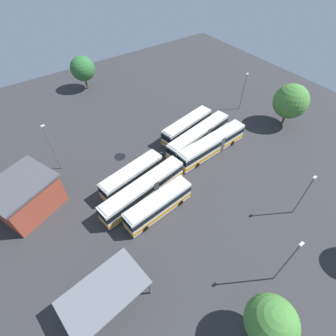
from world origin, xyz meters
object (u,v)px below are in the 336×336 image
lamp_post_by_building (243,90)px  tree_east_edge (291,101)px  depot_building (26,196)px  maintenance_shelter (104,293)px  bus_row0_slot2 (212,145)px  tree_northwest (83,69)px  lamp_post_near_entrance (304,194)px  bus_row0_slot1 (199,136)px  bus_row1_slot1 (132,176)px  bus_row0_slot0 (187,127)px  bus_row1_slot3 (158,205)px  lamp_post_mid_lot (287,262)px  bus_row1_slot2 (144,190)px  lamp_post_far_corner (52,147)px  tree_northeast (271,322)px

lamp_post_by_building → tree_east_edge: bearing=110.9°
depot_building → maintenance_shelter: (-3.51, 18.95, 0.64)m
bus_row0_slot2 → tree_northwest: tree_northwest is taller
lamp_post_near_entrance → lamp_post_by_building: bearing=-119.5°
bus_row0_slot1 → bus_row1_slot1: bearing=5.9°
depot_building → bus_row0_slot0: bearing=-179.6°
bus_row1_slot1 → lamp_post_by_building: 30.89m
bus_row0_slot2 → tree_northwest: bearing=-74.9°
bus_row1_slot3 → lamp_post_mid_lot: lamp_post_mid_lot is taller
lamp_post_near_entrance → tree_east_edge: (-17.02, -15.00, 0.83)m
bus_row1_slot2 → tree_northwest: (-6.09, -36.82, 3.21)m
lamp_post_near_entrance → lamp_post_far_corner: 38.43m
bus_row0_slot2 → lamp_post_by_building: 16.55m
bus_row1_slot1 → lamp_post_by_building: bearing=-170.1°
lamp_post_near_entrance → depot_building: bearing=-36.7°
bus_row0_slot1 → bus_row1_slot3: same height
lamp_post_by_building → depot_building: bearing=0.5°
maintenance_shelter → tree_northeast: (-11.95, 12.06, 1.08)m
bus_row0_slot0 → maintenance_shelter: (26.51, 19.15, 1.59)m
bus_row1_slot3 → depot_building: depot_building is taller
lamp_post_far_corner → lamp_post_by_building: size_ratio=1.12×
lamp_post_near_entrance → tree_northwest: size_ratio=1.01×
lamp_post_near_entrance → bus_row1_slot1: bearing=-48.2°
bus_row0_slot1 → bus_row1_slot1: 15.31m
lamp_post_mid_lot → tree_east_edge: size_ratio=1.08×
bus_row0_slot1 → lamp_post_far_corner: lamp_post_far_corner is taller
bus_row1_slot3 → bus_row0_slot0: bearing=-140.8°
lamp_post_far_corner → bus_row0_slot1: bearing=159.9°
bus_row0_slot0 → bus_row0_slot2: same height
bus_row1_slot2 → lamp_post_mid_lot: lamp_post_mid_lot is taller
bus_row0_slot2 → maintenance_shelter: size_ratio=1.55×
bus_row0_slot2 → lamp_post_by_building: (-14.76, -7.00, 2.68)m
lamp_post_by_building → lamp_post_mid_lot: size_ratio=0.90×
bus_row1_slot2 → tree_northwest: 37.46m
bus_row0_slot1 → bus_row1_slot2: (15.19, 5.03, 0.00)m
bus_row1_slot2 → depot_building: depot_building is taller
bus_row0_slot1 → bus_row1_slot2: 16.00m
bus_row1_slot3 → tree_east_edge: bearing=-174.3°
bus_row1_slot1 → tree_northwest: (-6.12, -33.36, 3.21)m
lamp_post_near_entrance → lamp_post_by_building: 27.58m
maintenance_shelter → tree_northwest: bearing=-110.2°
tree_northwest → bus_row0_slot0: bearing=107.7°
bus_row0_slot0 → bus_row1_slot1: 16.00m
bus_row1_slot1 → depot_building: bearing=-18.1°
lamp_post_near_entrance → lamp_post_far_corner: (25.24, -28.97, 0.64)m
lamp_post_far_corner → tree_east_edge: lamp_post_far_corner is taller
lamp_post_by_building → tree_east_edge: 9.66m
maintenance_shelter → lamp_post_mid_lot: lamp_post_mid_lot is taller
bus_row0_slot0 → lamp_post_near_entrance: size_ratio=1.51×
tree_northeast → tree_east_edge: 40.02m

